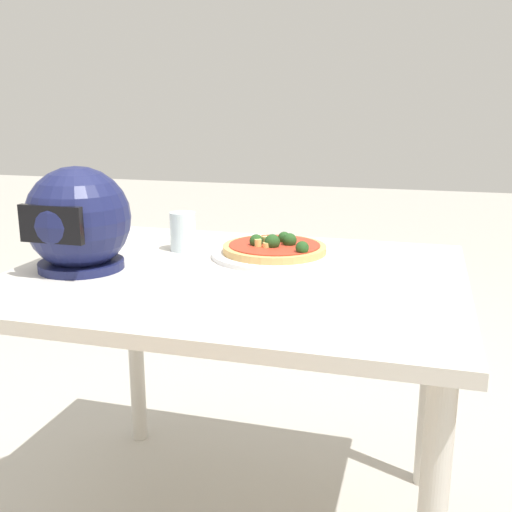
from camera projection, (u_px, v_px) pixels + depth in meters
dining_table at (236, 307)px, 1.44m from camera, size 1.05×0.86×0.73m
pizza_plate at (274, 254)px, 1.56m from camera, size 0.33×0.33×0.01m
pizza at (275, 247)px, 1.56m from camera, size 0.27×0.27×0.05m
motorcycle_helmet at (78, 221)px, 1.42m from camera, size 0.25×0.25×0.25m
drinking_glass at (183, 231)px, 1.62m from camera, size 0.07×0.07×0.10m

